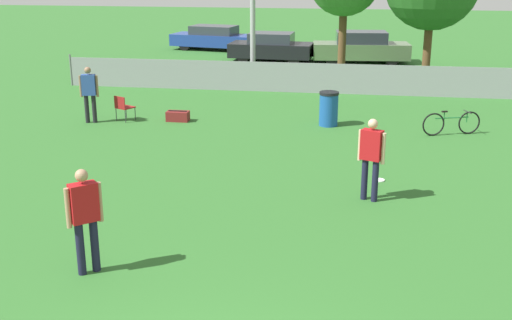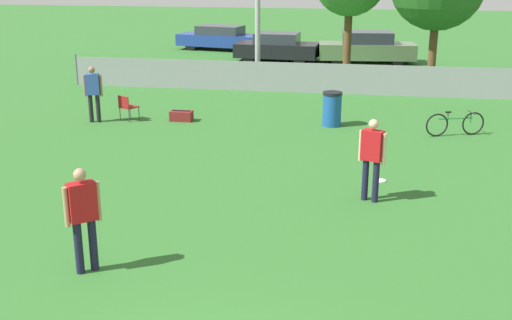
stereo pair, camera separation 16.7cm
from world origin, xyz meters
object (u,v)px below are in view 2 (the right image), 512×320
Objects in this scene: bicycle_sideline at (455,124)px; gear_bag_sideline at (181,116)px; spectator_in_blue at (93,90)px; frisbee_disc at (381,181)px; player_defender_red at (83,213)px; parked_car_blue at (220,38)px; parked_car_olive at (367,48)px; folding_chair_sideline at (127,106)px; trash_bin at (332,109)px; player_thrower_red at (372,154)px; parked_car_dark at (277,47)px.

bicycle_sideline reaches higher than gear_bag_sideline.
spectator_in_blue is 6.77× the size of frisbee_disc.
player_defender_red reaches higher than spectator_in_blue.
parked_car_blue is 8.49m from parked_car_olive.
gear_bag_sideline is (1.63, 0.24, -0.31)m from folding_chair_sideline.
trash_bin is 4.58m from gear_bag_sideline.
player_thrower_red reaches higher than trash_bin.
parked_car_olive is (-0.26, 18.48, -0.29)m from player_thrower_red.
folding_chair_sideline is at bearing 149.94° from frisbee_disc.
player_thrower_red is at bearing 169.76° from folding_chair_sideline.
trash_bin is 12.45m from parked_car_olive.
player_thrower_red and player_defender_red have the same top height.
parked_car_dark is (-4.53, 18.28, -0.33)m from player_thrower_red.
player_defender_red is 22.77m from parked_car_olive.
trash_bin is 0.22× the size of parked_car_olive.
folding_chair_sideline is (0.90, 0.35, -0.51)m from spectator_in_blue.
spectator_in_blue is at bearing 161.84° from bicycle_sideline.
folding_chair_sideline is at bearing -176.14° from trash_bin.
player_defender_red reaches higher than trash_bin.
spectator_in_blue is 16.40m from parked_car_blue.
parked_car_blue is at bearing 152.30° from parked_car_olive.
trash_bin is at bearing 30.56° from player_defender_red.
player_thrower_red is at bearing -132.17° from bicycle_sideline.
spectator_in_blue reaches higher than parked_car_olive.
folding_chair_sideline reaches higher than gear_bag_sideline.
spectator_in_blue is at bearing 71.25° from player_defender_red.
parked_car_dark is (-4.77, 17.02, 0.65)m from frisbee_disc.
player_thrower_red reaches higher than parked_car_dark.
gear_bag_sideline is 12.46m from parked_car_dark.
player_defender_red is 0.43× the size of parked_car_dark.
player_thrower_red is 2.20× the size of folding_chair_sideline.
spectator_in_blue is 7.15m from trash_bin.
bicycle_sideline is at bearing -84.23° from parked_car_olive.
bicycle_sideline is 1.62× the size of trash_bin.
parked_car_dark is at bearing 84.58° from gear_bag_sideline.
folding_chair_sideline is 1.16× the size of gear_bag_sideline.
player_thrower_red reaches higher than frisbee_disc.
spectator_in_blue is at bearing -126.64° from parked_car_olive.
folding_chair_sideline is 0.17× the size of parked_car_olive.
parked_car_dark is (3.71, 12.99, -0.31)m from spectator_in_blue.
trash_bin is 1.51× the size of gear_bag_sideline.
bicycle_sideline is 2.45× the size of gear_bag_sideline.
parked_car_dark is (-6.84, 12.74, 0.32)m from bicycle_sideline.
player_thrower_red is 1.69× the size of trash_bin.
player_thrower_red reaches higher than bicycle_sideline.
spectator_in_blue is at bearing -173.81° from trash_bin.
folding_chair_sideline is at bearing 159.88° from bicycle_sideline.
parked_car_dark reaches higher than gear_bag_sideline.
parked_car_dark is at bearing 127.19° from player_thrower_red.
trash_bin is (-1.14, 6.06, -0.48)m from player_thrower_red.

